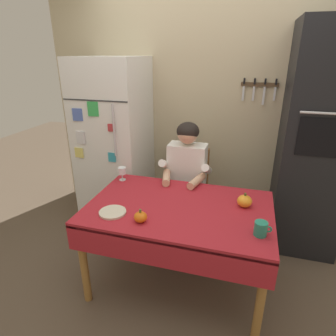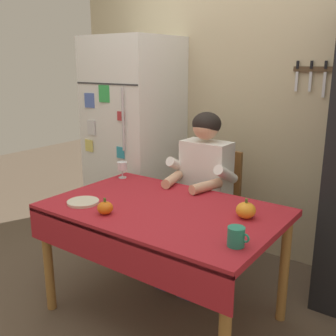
{
  "view_description": "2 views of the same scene",
  "coord_description": "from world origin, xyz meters",
  "px_view_note": "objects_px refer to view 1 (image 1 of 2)",
  "views": [
    {
      "loc": [
        0.45,
        -1.77,
        1.84
      ],
      "look_at": [
        -0.14,
        0.29,
        0.96
      ],
      "focal_mm": 30.48,
      "sensor_mm": 36.0,
      "label": 1
    },
    {
      "loc": [
        1.34,
        -1.71,
        1.59
      ],
      "look_at": [
        -0.03,
        0.19,
        0.96
      ],
      "focal_mm": 42.3,
      "sensor_mm": 36.0,
      "label": 2
    }
  ],
  "objects_px": {
    "chair_behind_person": "(189,189)",
    "seated_person": "(185,176)",
    "wall_oven": "(315,145)",
    "coffee_mug": "(261,229)",
    "refrigerator": "(115,144)",
    "wine_glass": "(122,171)",
    "dining_table": "(178,217)",
    "pumpkin_medium": "(245,201)",
    "serving_tray": "(113,212)",
    "pumpkin_large": "(141,217)"
  },
  "relations": [
    {
      "from": "chair_behind_person",
      "to": "seated_person",
      "type": "distance_m",
      "value": 0.29
    },
    {
      "from": "wall_oven",
      "to": "coffee_mug",
      "type": "bearing_deg",
      "value": -112.12
    },
    {
      "from": "refrigerator",
      "to": "chair_behind_person",
      "type": "distance_m",
      "value": 0.95
    },
    {
      "from": "coffee_mug",
      "to": "wine_glass",
      "type": "bearing_deg",
      "value": 156.07
    },
    {
      "from": "refrigerator",
      "to": "wine_glass",
      "type": "height_order",
      "value": "refrigerator"
    },
    {
      "from": "refrigerator",
      "to": "wall_oven",
      "type": "height_order",
      "value": "wall_oven"
    },
    {
      "from": "chair_behind_person",
      "to": "dining_table",
      "type": "bearing_deg",
      "value": -84.0
    },
    {
      "from": "seated_person",
      "to": "pumpkin_medium",
      "type": "xyz_separation_m",
      "value": [
        0.56,
        -0.45,
        0.05
      ]
    },
    {
      "from": "seated_person",
      "to": "pumpkin_medium",
      "type": "distance_m",
      "value": 0.72
    },
    {
      "from": "dining_table",
      "to": "pumpkin_medium",
      "type": "relative_size",
      "value": 12.3
    },
    {
      "from": "pumpkin_medium",
      "to": "serving_tray",
      "type": "height_order",
      "value": "pumpkin_medium"
    },
    {
      "from": "chair_behind_person",
      "to": "pumpkin_large",
      "type": "xyz_separation_m",
      "value": [
        -0.12,
        -1.06,
        0.27
      ]
    },
    {
      "from": "seated_person",
      "to": "pumpkin_large",
      "type": "xyz_separation_m",
      "value": [
        -0.12,
        -0.87,
        0.04
      ]
    },
    {
      "from": "seated_person",
      "to": "wine_glass",
      "type": "xyz_separation_m",
      "value": [
        -0.54,
        -0.26,
        0.09
      ]
    },
    {
      "from": "refrigerator",
      "to": "chair_behind_person",
      "type": "relative_size",
      "value": 1.94
    },
    {
      "from": "chair_behind_person",
      "to": "serving_tray",
      "type": "distance_m",
      "value": 1.1
    },
    {
      "from": "dining_table",
      "to": "pumpkin_medium",
      "type": "xyz_separation_m",
      "value": [
        0.48,
        0.15,
        0.13
      ]
    },
    {
      "from": "wine_glass",
      "to": "serving_tray",
      "type": "relative_size",
      "value": 0.63
    },
    {
      "from": "dining_table",
      "to": "chair_behind_person",
      "type": "height_order",
      "value": "chair_behind_person"
    },
    {
      "from": "chair_behind_person",
      "to": "serving_tray",
      "type": "relative_size",
      "value": 4.7
    },
    {
      "from": "wall_oven",
      "to": "wine_glass",
      "type": "distance_m",
      "value": 1.78
    },
    {
      "from": "wall_oven",
      "to": "serving_tray",
      "type": "relative_size",
      "value": 10.61
    },
    {
      "from": "seated_person",
      "to": "serving_tray",
      "type": "distance_m",
      "value": 0.9
    },
    {
      "from": "dining_table",
      "to": "pumpkin_large",
      "type": "xyz_separation_m",
      "value": [
        -0.2,
        -0.26,
        0.12
      ]
    },
    {
      "from": "coffee_mug",
      "to": "pumpkin_large",
      "type": "height_order",
      "value": "same"
    },
    {
      "from": "chair_behind_person",
      "to": "pumpkin_medium",
      "type": "relative_size",
      "value": 8.17
    },
    {
      "from": "pumpkin_large",
      "to": "serving_tray",
      "type": "height_order",
      "value": "pumpkin_large"
    },
    {
      "from": "wall_oven",
      "to": "pumpkin_large",
      "type": "bearing_deg",
      "value": -136.56
    },
    {
      "from": "wall_oven",
      "to": "chair_behind_person",
      "type": "bearing_deg",
      "value": -173.45
    },
    {
      "from": "dining_table",
      "to": "pumpkin_medium",
      "type": "distance_m",
      "value": 0.52
    },
    {
      "from": "wine_glass",
      "to": "pumpkin_large",
      "type": "height_order",
      "value": "wine_glass"
    },
    {
      "from": "seated_person",
      "to": "serving_tray",
      "type": "xyz_separation_m",
      "value": [
        -0.36,
        -0.82,
        0.01
      ]
    },
    {
      "from": "wine_glass",
      "to": "pumpkin_medium",
      "type": "xyz_separation_m",
      "value": [
        1.1,
        -0.19,
        -0.04
      ]
    },
    {
      "from": "coffee_mug",
      "to": "serving_tray",
      "type": "height_order",
      "value": "coffee_mug"
    },
    {
      "from": "wall_oven",
      "to": "serving_tray",
      "type": "distance_m",
      "value": 1.9
    },
    {
      "from": "chair_behind_person",
      "to": "coffee_mug",
      "type": "distance_m",
      "value": 1.23
    },
    {
      "from": "wine_glass",
      "to": "serving_tray",
      "type": "xyz_separation_m",
      "value": [
        0.18,
        -0.56,
        -0.08
      ]
    },
    {
      "from": "dining_table",
      "to": "chair_behind_person",
      "type": "relative_size",
      "value": 1.51
    },
    {
      "from": "dining_table",
      "to": "seated_person",
      "type": "xyz_separation_m",
      "value": [
        -0.08,
        0.6,
        0.08
      ]
    },
    {
      "from": "seated_person",
      "to": "coffee_mug",
      "type": "distance_m",
      "value": 1.05
    },
    {
      "from": "refrigerator",
      "to": "wall_oven",
      "type": "bearing_deg",
      "value": 1.14
    },
    {
      "from": "wine_glass",
      "to": "serving_tray",
      "type": "distance_m",
      "value": 0.59
    },
    {
      "from": "chair_behind_person",
      "to": "wine_glass",
      "type": "height_order",
      "value": "chair_behind_person"
    },
    {
      "from": "wall_oven",
      "to": "chair_behind_person",
      "type": "distance_m",
      "value": 1.26
    },
    {
      "from": "pumpkin_large",
      "to": "pumpkin_medium",
      "type": "height_order",
      "value": "pumpkin_medium"
    },
    {
      "from": "wall_oven",
      "to": "serving_tray",
      "type": "xyz_separation_m",
      "value": [
        -1.49,
        -1.14,
        -0.3
      ]
    },
    {
      "from": "refrigerator",
      "to": "serving_tray",
      "type": "relative_size",
      "value": 9.09
    },
    {
      "from": "pumpkin_medium",
      "to": "chair_behind_person",
      "type": "bearing_deg",
      "value": 131.4
    },
    {
      "from": "seated_person",
      "to": "pumpkin_medium",
      "type": "height_order",
      "value": "seated_person"
    },
    {
      "from": "coffee_mug",
      "to": "wine_glass",
      "type": "distance_m",
      "value": 1.33
    }
  ]
}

